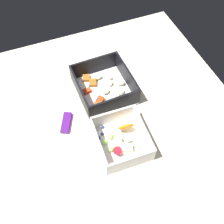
% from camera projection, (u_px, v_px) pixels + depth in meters
% --- Properties ---
extents(table_surface, '(0.80, 0.80, 0.02)m').
position_uv_depth(table_surface, '(110.00, 116.00, 0.81)').
color(table_surface, beige).
rests_on(table_surface, ground).
extents(pasta_container, '(0.18, 0.17, 0.07)m').
position_uv_depth(pasta_container, '(104.00, 87.00, 0.83)').
color(pasta_container, white).
rests_on(pasta_container, table_surface).
extents(fruit_bowl, '(0.16, 0.14, 0.06)m').
position_uv_depth(fruit_bowl, '(122.00, 140.00, 0.73)').
color(fruit_bowl, white).
rests_on(fruit_bowl, table_surface).
extents(candy_bar, '(0.07, 0.05, 0.01)m').
position_uv_depth(candy_bar, '(66.00, 123.00, 0.78)').
color(candy_bar, '#51197A').
rests_on(candy_bar, table_surface).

